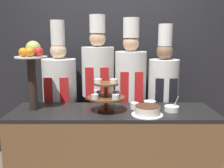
{
  "coord_description": "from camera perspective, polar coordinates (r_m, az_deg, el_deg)",
  "views": [
    {
      "loc": [
        -0.01,
        -2.1,
        1.58
      ],
      "look_at": [
        0.0,
        0.41,
        1.11
      ],
      "focal_mm": 40.0,
      "sensor_mm": 36.0,
      "label": 1
    }
  ],
  "objects": [
    {
      "name": "cup_white",
      "position": [
        2.56,
        4.9,
        -4.96
      ],
      "size": [
        0.09,
        0.09,
        0.07
      ],
      "color": "white",
      "rests_on": "buffet_counter"
    },
    {
      "name": "chef_center_left",
      "position": [
        2.99,
        -3.46,
        -0.33
      ],
      "size": [
        0.38,
        0.38,
        1.84
      ],
      "color": "#28282D",
      "rests_on": "ground_plane"
    },
    {
      "name": "tiered_stand",
      "position": [
        2.44,
        -1.62,
        -2.37
      ],
      "size": [
        0.37,
        0.37,
        0.32
      ],
      "color": "brown",
      "rests_on": "buffet_counter"
    },
    {
      "name": "fruit_pedestal",
      "position": [
        2.58,
        -18.05,
        4.65
      ],
      "size": [
        0.31,
        0.31,
        0.69
      ],
      "color": "#2D231E",
      "rests_on": "buffet_counter"
    },
    {
      "name": "cake_round",
      "position": [
        2.38,
        7.82,
        -6.04
      ],
      "size": [
        0.3,
        0.3,
        0.09
      ],
      "color": "white",
      "rests_on": "buffet_counter"
    },
    {
      "name": "buffet_counter",
      "position": [
        2.67,
        0.01,
        -14.94
      ],
      "size": [
        2.03,
        0.61,
        0.86
      ],
      "color": "brown",
      "rests_on": "ground_plane"
    },
    {
      "name": "chef_center_right",
      "position": [
        2.99,
        3.99,
        -0.81
      ],
      "size": [
        0.37,
        0.37,
        1.8
      ],
      "color": "#28282D",
      "rests_on": "ground_plane"
    },
    {
      "name": "chef_left",
      "position": [
        3.06,
        -12.06,
        -1.97
      ],
      "size": [
        0.4,
        0.4,
        1.78
      ],
      "color": "#28282D",
      "rests_on": "ground_plane"
    },
    {
      "name": "wall_back",
      "position": [
        3.32,
        -0.06,
        7.44
      ],
      "size": [
        10.0,
        0.06,
        2.8
      ],
      "color": "#232328",
      "rests_on": "ground_plane"
    },
    {
      "name": "serving_bowl_far",
      "position": [
        2.71,
        8.38,
        -4.36
      ],
      "size": [
        0.13,
        0.13,
        0.15
      ],
      "color": "white",
      "rests_on": "buffet_counter"
    },
    {
      "name": "chef_right",
      "position": [
        3.06,
        11.36,
        -1.88
      ],
      "size": [
        0.36,
        0.36,
        1.74
      ],
      "color": "black",
      "rests_on": "ground_plane"
    },
    {
      "name": "serving_bowl_near",
      "position": [
        2.55,
        13.25,
        -5.48
      ],
      "size": [
        0.14,
        0.14,
        0.15
      ],
      "color": "white",
      "rests_on": "buffet_counter"
    }
  ]
}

